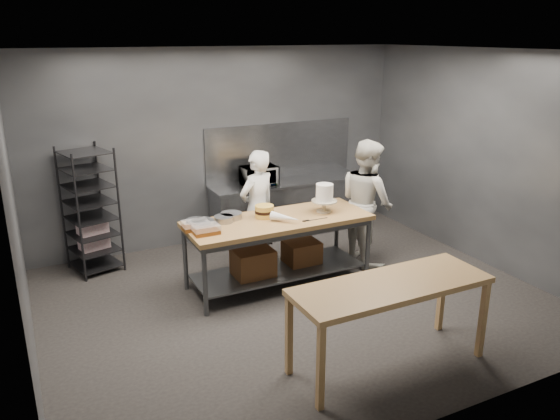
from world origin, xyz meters
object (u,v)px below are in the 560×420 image
work_table (277,244)px  speed_rack (91,211)px  frosted_cake_stand (324,195)px  layer_cake (264,211)px  near_counter (391,291)px  chef_right (366,202)px  chef_behind (257,209)px  microwave (259,176)px

work_table → speed_rack: size_ratio=1.37×
frosted_cake_stand → layer_cake: size_ratio=1.58×
near_counter → chef_right: size_ratio=1.12×
speed_rack → layer_cake: 2.44m
speed_rack → chef_behind: (2.13, -0.84, -0.02)m
chef_right → frosted_cake_stand: chef_right is taller
microwave → chef_behind: bearing=-115.7°
speed_rack → chef_right: 3.84m
chef_right → microwave: 1.81m
microwave → layer_cake: (-0.62, -1.53, -0.05)m
microwave → frosted_cake_stand: bearing=-83.5°
speed_rack → frosted_cake_stand: speed_rack is taller
near_counter → chef_right: 2.66m
speed_rack → frosted_cake_stand: (2.76, -1.60, 0.30)m
layer_cake → speed_rack: bearing=143.3°
near_counter → chef_behind: chef_behind is taller
microwave → near_counter: bearing=-94.8°
near_counter → chef_behind: bearing=92.4°
work_table → speed_rack: (-2.07, 1.57, 0.28)m
work_table → frosted_cake_stand: (0.69, -0.02, 0.58)m
chef_right → frosted_cake_stand: 0.87m
speed_rack → chef_behind: bearing=-21.4°
microwave → frosted_cake_stand: (0.19, -1.68, 0.10)m
near_counter → chef_right: (1.32, 2.31, 0.08)m
work_table → near_counter: size_ratio=1.20×
work_table → chef_behind: size_ratio=1.44×
microwave → work_table: bearing=-106.7°
chef_behind → frosted_cake_stand: 1.04m
chef_behind → layer_cake: 0.66m
work_table → near_counter: 2.17m
layer_cake → frosted_cake_stand: bearing=-10.1°
near_counter → chef_right: bearing=60.2°
work_table → microwave: size_ratio=4.43×
work_table → layer_cake: 0.46m
layer_cake → microwave: bearing=68.1°
speed_rack → layer_cake: (1.95, -1.45, 0.14)m
work_table → speed_rack: 2.62m
layer_cake → chef_behind: bearing=74.2°
near_counter → frosted_cake_stand: bearing=76.5°
work_table → layer_cake: (-0.12, 0.12, 0.43)m
near_counter → speed_rack: 4.35m
work_table → chef_behind: (0.06, 0.74, 0.26)m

